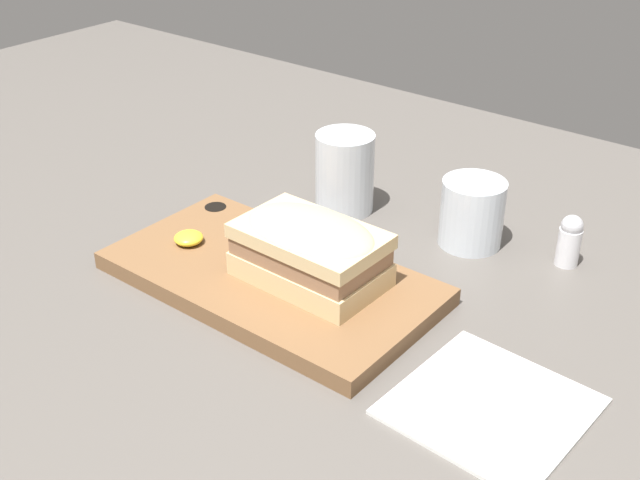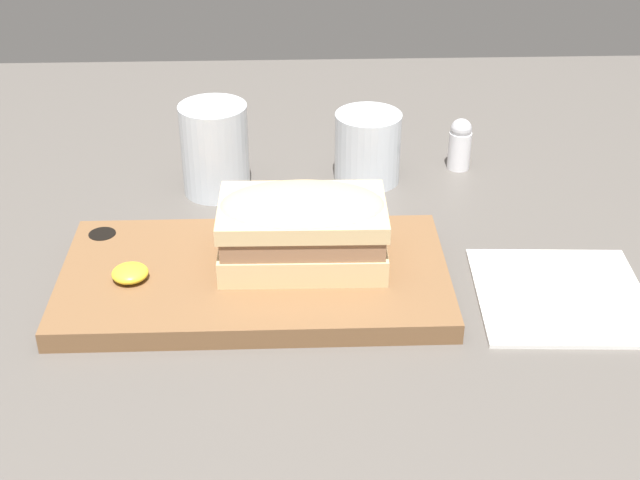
# 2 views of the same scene
# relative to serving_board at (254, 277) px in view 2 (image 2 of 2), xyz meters

# --- Properties ---
(dining_table) EXTENTS (1.92, 1.15, 0.02)m
(dining_table) POSITION_rel_serving_board_xyz_m (-0.05, 0.03, -0.02)
(dining_table) COLOR #56514C
(dining_table) RESTS_ON ground
(serving_board) EXTENTS (0.35, 0.19, 0.02)m
(serving_board) POSITION_rel_serving_board_xyz_m (0.00, 0.00, 0.00)
(serving_board) COLOR brown
(serving_board) RESTS_ON dining_table
(sandwich) EXTENTS (0.15, 0.09, 0.07)m
(sandwich) POSITION_rel_serving_board_xyz_m (0.04, 0.01, 0.05)
(sandwich) COLOR #DBBC84
(sandwich) RESTS_ON serving_board
(mustard_dollop) EXTENTS (0.03, 0.03, 0.01)m
(mustard_dollop) POSITION_rel_serving_board_xyz_m (-0.11, -0.01, 0.02)
(mustard_dollop) COLOR yellow
(mustard_dollop) RESTS_ON serving_board
(water_glass) EXTENTS (0.07, 0.07, 0.10)m
(water_glass) POSITION_rel_serving_board_xyz_m (-0.05, 0.19, 0.03)
(water_glass) COLOR silver
(water_glass) RESTS_ON dining_table
(wine_glass) EXTENTS (0.07, 0.07, 0.08)m
(wine_glass) POSITION_rel_serving_board_xyz_m (0.12, 0.21, 0.03)
(wine_glass) COLOR silver
(wine_glass) RESTS_ON dining_table
(napkin) EXTENTS (0.16, 0.16, 0.00)m
(napkin) POSITION_rel_serving_board_xyz_m (0.27, -0.03, -0.01)
(napkin) COLOR white
(napkin) RESTS_ON dining_table
(salt_shaker) EXTENTS (0.03, 0.03, 0.06)m
(salt_shaker) POSITION_rel_serving_board_xyz_m (0.23, 0.24, 0.02)
(salt_shaker) COLOR white
(salt_shaker) RESTS_ON dining_table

